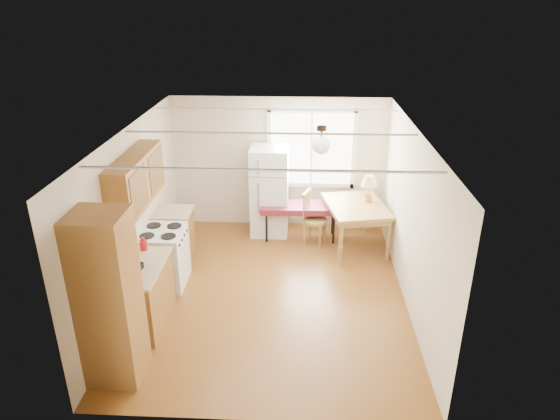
# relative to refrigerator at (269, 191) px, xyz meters

# --- Properties ---
(room_shell) EXTENTS (4.60, 5.60, 2.62)m
(room_shell) POSITION_rel_refrigerator_xyz_m (0.16, -2.12, 0.42)
(room_shell) COLOR #583112
(room_shell) RESTS_ON ground
(kitchen_run) EXTENTS (0.65, 3.40, 2.20)m
(kitchen_run) POSITION_rel_refrigerator_xyz_m (-1.55, -2.75, 0.01)
(kitchen_run) COLOR brown
(kitchen_run) RESTS_ON ground
(window_unit) EXTENTS (1.64, 0.05, 1.51)m
(window_unit) POSITION_rel_refrigerator_xyz_m (0.76, 0.35, 0.72)
(window_unit) COLOR white
(window_unit) RESTS_ON room_shell
(pendant_light) EXTENTS (0.26, 0.26, 0.40)m
(pendant_light) POSITION_rel_refrigerator_xyz_m (0.86, -1.72, 1.40)
(pendant_light) COLOR black
(pendant_light) RESTS_ON room_shell
(refrigerator) EXTENTS (0.69, 0.72, 1.66)m
(refrigerator) POSITION_rel_refrigerator_xyz_m (0.00, 0.00, 0.00)
(refrigerator) COLOR white
(refrigerator) RESTS_ON ground
(bench) EXTENTS (1.46, 0.58, 0.67)m
(bench) POSITION_rel_refrigerator_xyz_m (0.58, -0.24, -0.23)
(bench) COLOR maroon
(bench) RESTS_ON ground
(dining_table) EXTENTS (1.21, 1.46, 0.81)m
(dining_table) POSITION_rel_refrigerator_xyz_m (1.56, -0.52, -0.13)
(dining_table) COLOR olive
(dining_table) RESTS_ON ground
(chair) EXTENTS (0.47, 0.47, 0.97)m
(chair) POSITION_rel_refrigerator_xyz_m (0.77, -0.39, -0.28)
(chair) COLOR olive
(chair) RESTS_ON ground
(table_lamp) EXTENTS (0.28, 0.28, 0.49)m
(table_lamp) POSITION_rel_refrigerator_xyz_m (1.77, -0.38, 0.33)
(table_lamp) COLOR #B57F3A
(table_lamp) RESTS_ON dining_table
(coffee_maker) EXTENTS (0.23, 0.28, 0.38)m
(coffee_maker) POSITION_rel_refrigerator_xyz_m (-1.56, -3.12, 0.21)
(coffee_maker) COLOR black
(coffee_maker) RESTS_ON kitchen_run
(kettle) EXTENTS (0.10, 0.10, 0.20)m
(kettle) POSITION_rel_refrigerator_xyz_m (-1.59, -2.52, 0.15)
(kettle) COLOR red
(kettle) RESTS_ON kitchen_run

